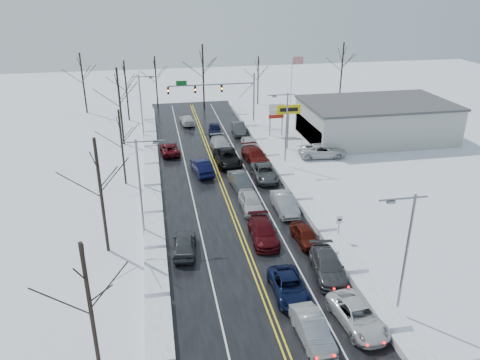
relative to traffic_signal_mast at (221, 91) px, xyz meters
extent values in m
plane|color=silver|center=(-3.45, -27.99, -5.48)|extent=(160.00, 160.00, 0.00)
cube|color=black|center=(-3.45, -25.99, -5.47)|extent=(14.00, 84.00, 0.01)
cube|color=white|center=(-11.05, -25.99, -5.48)|extent=(1.79, 72.00, 0.61)
cube|color=white|center=(4.15, -25.99, -5.48)|extent=(1.79, 72.00, 0.61)
cylinder|color=slate|center=(5.05, 0.01, -1.48)|extent=(0.24, 0.24, 8.00)
cylinder|color=slate|center=(-1.45, 0.01, 1.02)|extent=(13.00, 0.18, 0.18)
cylinder|color=slate|center=(3.85, 0.01, -0.08)|extent=(2.33, 0.10, 2.33)
cube|color=#0C591E|center=(-5.95, 0.01, 1.42)|extent=(1.60, 0.08, 0.70)
cube|color=black|center=(0.05, 0.01, 0.37)|extent=(0.32, 0.25, 1.05)
sphere|color=#3F0705|center=(0.05, -0.15, 0.67)|extent=(0.20, 0.20, 0.20)
sphere|color=orange|center=(0.05, -0.15, 0.37)|extent=(0.22, 0.22, 0.22)
sphere|color=black|center=(0.05, -0.15, 0.07)|extent=(0.20, 0.20, 0.20)
cube|color=black|center=(-3.95, 0.01, 0.37)|extent=(0.32, 0.25, 1.05)
sphere|color=#3F0705|center=(-3.95, -0.15, 0.67)|extent=(0.20, 0.20, 0.20)
sphere|color=orange|center=(-3.95, -0.15, 0.37)|extent=(0.22, 0.22, 0.22)
sphere|color=black|center=(-3.95, -0.15, 0.07)|extent=(0.20, 0.20, 0.20)
cube|color=black|center=(-7.95, 0.01, 0.37)|extent=(0.32, 0.25, 1.05)
sphere|color=#3F0705|center=(-7.95, -0.15, 0.67)|extent=(0.20, 0.20, 0.20)
sphere|color=orange|center=(-7.95, -0.15, 0.37)|extent=(0.22, 0.22, 0.22)
sphere|color=black|center=(-7.95, -0.15, 0.07)|extent=(0.20, 0.20, 0.20)
cylinder|color=slate|center=(7.05, -11.99, -2.68)|extent=(0.20, 0.20, 5.60)
cube|color=#DEC30B|center=(7.05, -11.99, -0.08)|extent=(3.20, 0.30, 1.20)
cube|color=black|center=(7.05, -12.16, -0.08)|extent=(2.40, 0.04, 0.50)
cylinder|color=slate|center=(6.15, -5.99, -3.48)|extent=(0.16, 0.16, 4.00)
cylinder|color=slate|center=(7.95, -5.99, -3.48)|extent=(0.16, 0.16, 4.00)
cube|color=white|center=(7.05, -5.99, -1.18)|extent=(2.20, 0.22, 0.70)
cube|color=white|center=(7.05, -5.99, -1.98)|extent=(2.20, 0.22, 0.70)
cube|color=#A71C0C|center=(7.05, -5.99, -2.68)|extent=(2.20, 0.22, 0.50)
cylinder|color=slate|center=(4.75, -35.99, -4.38)|extent=(0.08, 0.08, 2.20)
cube|color=white|center=(4.75, -35.99, -3.48)|extent=(0.55, 0.05, 0.70)
cube|color=black|center=(4.75, -36.03, -3.48)|extent=(0.35, 0.02, 0.15)
cylinder|color=silver|center=(11.55, 2.01, -0.48)|extent=(0.14, 0.14, 10.00)
cube|color=#A3A29E|center=(20.55, -9.99, -2.98)|extent=(20.00, 12.00, 5.00)
cube|color=#262628|center=(10.60, -9.99, -3.88)|extent=(0.10, 11.00, 2.80)
cube|color=#3F3F42|center=(20.55, -9.99, -0.33)|extent=(20.40, 12.40, 0.30)
cylinder|color=slate|center=(5.05, -45.99, -0.98)|extent=(0.18, 0.18, 9.00)
cylinder|color=slate|center=(4.25, -45.99, 3.32)|extent=(3.20, 0.12, 0.12)
cube|color=slate|center=(3.45, -45.99, 3.17)|extent=(0.50, 0.25, 0.18)
cylinder|color=slate|center=(5.05, -17.99, -0.98)|extent=(0.18, 0.18, 9.00)
cylinder|color=slate|center=(4.25, -17.99, 3.32)|extent=(3.20, 0.12, 0.12)
cube|color=slate|center=(3.45, -17.99, 3.17)|extent=(0.50, 0.25, 0.18)
cylinder|color=slate|center=(-11.95, -31.99, -0.98)|extent=(0.18, 0.18, 9.00)
cylinder|color=slate|center=(-11.15, -31.99, 3.32)|extent=(3.20, 0.12, 0.12)
cube|color=slate|center=(-10.35, -31.99, 3.17)|extent=(0.50, 0.25, 0.18)
cylinder|color=slate|center=(-11.95, -3.99, -0.98)|extent=(0.18, 0.18, 9.00)
cylinder|color=slate|center=(-11.15, -3.99, 3.32)|extent=(3.20, 0.12, 0.12)
cube|color=slate|center=(-10.35, -3.99, 3.17)|extent=(0.50, 0.25, 0.18)
cylinder|color=#2D231C|center=(-14.45, -47.99, -0.98)|extent=(0.24, 0.24, 9.00)
cylinder|color=#2D231C|center=(-14.95, -33.99, -0.48)|extent=(0.27, 0.27, 10.00)
cylinder|color=#2D231C|center=(-13.95, -19.99, -1.23)|extent=(0.23, 0.23, 8.50)
cylinder|color=#2D231C|center=(-14.65, -5.99, -0.23)|extent=(0.28, 0.28, 10.50)
cylinder|color=#2D231C|center=(-14.25, 6.01, -0.73)|extent=(0.25, 0.25, 9.50)
cylinder|color=#2D231C|center=(-21.45, 12.01, -0.48)|extent=(0.27, 0.27, 10.00)
cylinder|color=#2D231C|center=(-9.45, 13.01, -0.98)|extent=(0.24, 0.24, 9.00)
cylinder|color=#2D231C|center=(-1.45, 11.01, 0.02)|extent=(0.29, 0.29, 11.00)
cylinder|color=#2D231C|center=(8.55, 12.51, -1.23)|extent=(0.23, 0.23, 8.50)
cylinder|color=#2D231C|center=(24.55, 13.01, -0.23)|extent=(0.28, 0.28, 10.50)
imported|color=#929499|center=(-1.50, -47.29, -5.48)|extent=(1.85, 4.76, 1.55)
imported|color=black|center=(-1.66, -42.67, -5.48)|extent=(2.36, 5.08, 1.41)
imported|color=#43090E|center=(-1.69, -34.76, -5.48)|extent=(2.43, 5.49, 1.57)
imported|color=silver|center=(-1.52, -28.81, -5.48)|extent=(2.00, 4.94, 1.68)
imported|color=#424547|center=(-1.61, -23.33, -5.48)|extent=(2.14, 4.91, 1.57)
imported|color=black|center=(-1.79, -16.21, -5.48)|extent=(3.01, 6.27, 1.72)
imported|color=#AAAEB3|center=(-1.84, -11.13, -5.48)|extent=(2.55, 5.73, 1.63)
imported|color=black|center=(-1.66, -4.03, -5.48)|extent=(2.18, 4.62, 1.53)
imported|color=silver|center=(1.88, -46.61, -5.48)|extent=(2.98, 5.50, 1.47)
imported|color=#3A3C3F|center=(1.96, -40.84, -5.48)|extent=(2.92, 5.73, 1.59)
imported|color=#450F09|center=(1.79, -35.83, -5.48)|extent=(1.93, 4.30, 1.44)
imported|color=#95989D|center=(1.66, -29.76, -5.48)|extent=(1.79, 5.11, 1.68)
imported|color=#424447|center=(1.61, -21.50, -5.48)|extent=(2.73, 5.66, 1.55)
imported|color=#4A0C09|center=(1.72, -16.15, -5.48)|extent=(2.94, 6.13, 1.72)
imported|color=silver|center=(1.88, -11.59, -5.48)|extent=(2.15, 4.73, 1.58)
imported|color=#393C3D|center=(1.82, -4.41, -5.48)|extent=(1.99, 5.08, 1.65)
imported|color=black|center=(-5.24, -18.60, -5.48)|extent=(2.50, 5.43, 1.72)
imported|color=#500A11|center=(-8.60, -11.12, -5.48)|extent=(2.64, 5.08, 1.37)
imported|color=silver|center=(-5.23, 1.96, -5.48)|extent=(2.32, 4.99, 1.41)
imported|color=#3B3D3F|center=(-8.62, -35.43, -5.48)|extent=(2.40, 4.88, 1.60)
imported|color=silver|center=(10.55, -16.02, -5.48)|extent=(6.37, 3.46, 1.70)
imported|color=black|center=(13.57, -11.45, -5.48)|extent=(2.44, 5.24, 1.48)
imported|color=black|center=(11.71, -5.43, -5.48)|extent=(2.05, 4.63, 1.55)
camera|label=1|loc=(-10.37, -69.36, 15.69)|focal=35.00mm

